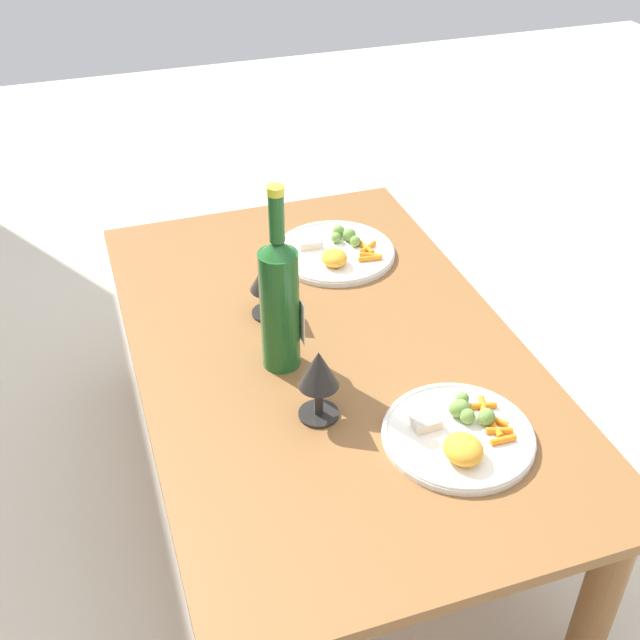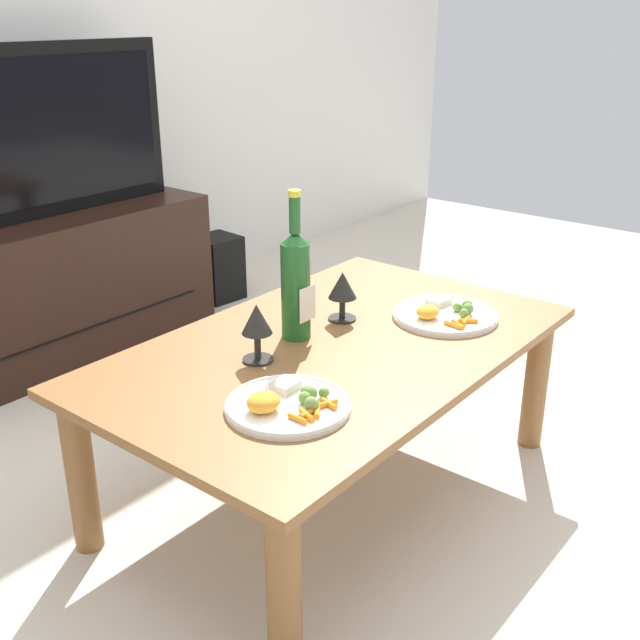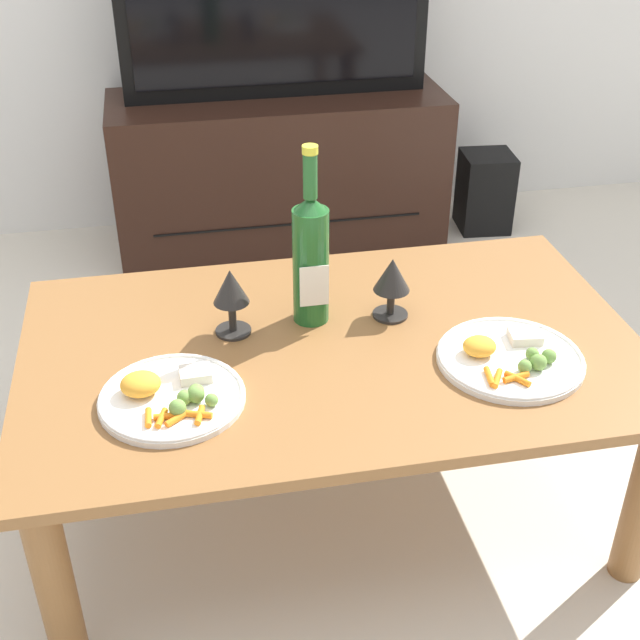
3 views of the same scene
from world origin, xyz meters
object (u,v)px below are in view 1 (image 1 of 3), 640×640
wine_bottle (280,299)px  goblet_left (319,373)px  dinner_plate_right (335,251)px  dining_table (327,370)px  goblet_right (268,278)px  dinner_plate_left (459,434)px

wine_bottle → goblet_left: wine_bottle is taller
dinner_plate_right → goblet_left: bearing=157.7°
dining_table → dinner_plate_right: size_ratio=4.34×
dining_table → wine_bottle: (-0.03, 0.10, 0.22)m
dining_table → dinner_plate_right: 0.37m
wine_bottle → goblet_right: size_ratio=2.82×
dining_table → dinner_plate_left: 0.37m
wine_bottle → dinner_plate_left: (-0.31, -0.24, -0.14)m
dining_table → goblet_right: 0.23m
goblet_left → goblet_right: (0.34, 0.00, -0.01)m
goblet_left → dinner_plate_left: 0.27m
goblet_left → dining_table: bearing=-23.0°
dining_table → wine_bottle: bearing=103.5°
goblet_right → wine_bottle: bearing=172.8°
dining_table → dinner_plate_left: (-0.34, -0.13, 0.08)m
dining_table → wine_bottle: wine_bottle is taller
goblet_left → dinner_plate_right: 0.58m
goblet_left → dinner_plate_right: bearing=-22.3°
goblet_left → dinner_plate_right: (0.53, -0.22, -0.09)m
goblet_right → dinner_plate_right: goblet_right is taller
wine_bottle → dinner_plate_left: wine_bottle is taller
wine_bottle → dinner_plate_left: 0.42m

